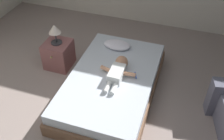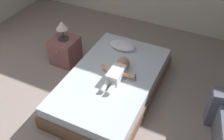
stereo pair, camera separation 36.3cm
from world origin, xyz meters
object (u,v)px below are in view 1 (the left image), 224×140
(baby, at_px, (118,71))
(pillow, at_px, (117,45))
(bed, at_px, (112,84))
(nightstand, at_px, (59,54))
(toothbrush, at_px, (135,74))
(lamp, at_px, (55,30))

(baby, bearing_deg, pillow, 108.41)
(bed, xyz_separation_m, pillow, (-0.13, 0.68, 0.24))
(bed, height_order, nightstand, nightstand)
(pillow, height_order, baby, baby)
(bed, height_order, toothbrush, toothbrush)
(nightstand, bearing_deg, toothbrush, -9.96)
(nightstand, xyz_separation_m, lamp, (0.00, 0.00, 0.46))
(pillow, bearing_deg, nightstand, -160.97)
(bed, distance_m, toothbrush, 0.39)
(pillow, bearing_deg, toothbrush, -51.12)
(baby, xyz_separation_m, toothbrush, (0.24, 0.07, -0.07))
(pillow, relative_size, lamp, 1.32)
(toothbrush, bearing_deg, lamp, 170.04)
(toothbrush, bearing_deg, bed, -159.99)
(baby, xyz_separation_m, nightstand, (-1.13, 0.31, -0.21))
(bed, bearing_deg, baby, 29.34)
(baby, relative_size, toothbrush, 4.65)
(baby, distance_m, nightstand, 1.19)
(bed, bearing_deg, toothbrush, 20.01)
(pillow, height_order, lamp, lamp)
(pillow, bearing_deg, baby, -71.59)
(pillow, distance_m, baby, 0.67)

